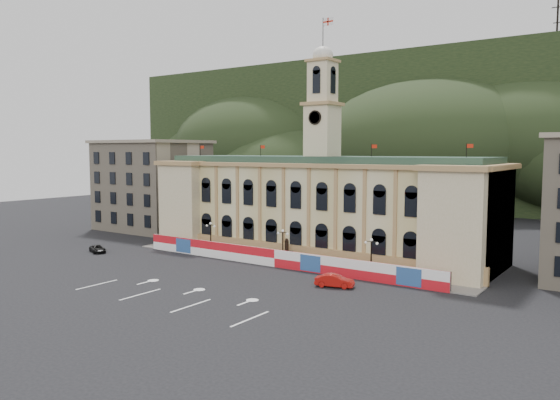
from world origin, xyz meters
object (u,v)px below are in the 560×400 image
Objects in this scene: statue at (287,255)px; black_suv at (98,249)px; red_sedan at (335,281)px; lamp_center at (283,244)px.

statue reaches higher than black_suv.
red_sedan is 42.68m from black_suv.
statue is at bearing 90.00° from lamp_center.
lamp_center reaches higher than red_sedan.
lamp_center is 1.03× the size of red_sedan.
lamp_center is 1.12× the size of black_suv.
statue is 2.14m from lamp_center.
red_sedan is 1.09× the size of black_suv.
red_sedan is (12.62, -7.20, -2.29)m from lamp_center.
statue is 0.81× the size of black_suv.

